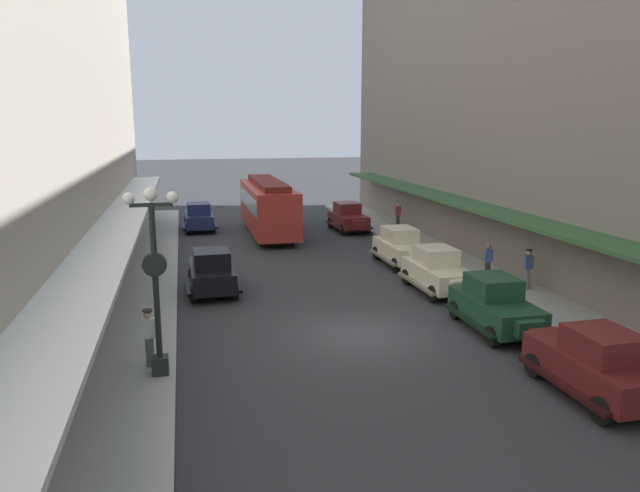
# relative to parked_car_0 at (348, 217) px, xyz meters

# --- Properties ---
(ground_plane) EXTENTS (200.00, 200.00, 0.00)m
(ground_plane) POSITION_rel_parked_car_0_xyz_m (-4.82, -18.76, -0.94)
(ground_plane) COLOR #2D2D30
(sidewalk_left) EXTENTS (3.00, 60.00, 0.15)m
(sidewalk_left) POSITION_rel_parked_car_0_xyz_m (-12.32, -18.76, -0.87)
(sidewalk_left) COLOR #A8A59E
(sidewalk_left) RESTS_ON ground
(sidewalk_right) EXTENTS (3.00, 60.00, 0.15)m
(sidewalk_right) POSITION_rel_parked_car_0_xyz_m (2.68, -18.76, -0.87)
(sidewalk_right) COLOR #A8A59E
(sidewalk_right) RESTS_ON ground
(parked_car_0) EXTENTS (2.28, 4.31, 1.84)m
(parked_car_0) POSITION_rel_parked_car_0_xyz_m (0.00, 0.00, 0.00)
(parked_car_0) COLOR #591919
(parked_car_0) RESTS_ON ground
(parked_car_1) EXTENTS (2.19, 4.28, 1.84)m
(parked_car_1) POSITION_rel_parked_car_0_xyz_m (-0.26, -19.41, 0.00)
(parked_car_1) COLOR #193D23
(parked_car_1) RESTS_ON ground
(parked_car_2) EXTENTS (2.19, 4.28, 1.84)m
(parked_car_2) POSITION_rel_parked_car_0_xyz_m (-0.27, -24.53, 0.00)
(parked_car_2) COLOR #591919
(parked_car_2) RESTS_ON ground
(parked_car_3) EXTENTS (2.20, 4.28, 1.84)m
(parked_car_3) POSITION_rel_parked_car_0_xyz_m (0.03, -9.64, 0.00)
(parked_car_3) COLOR beige
(parked_car_3) RESTS_ON ground
(parked_car_4) EXTENTS (2.23, 4.29, 1.84)m
(parked_car_4) POSITION_rel_parked_car_0_xyz_m (-9.40, -12.58, 0.00)
(parked_car_4) COLOR black
(parked_car_4) RESTS_ON ground
(parked_car_5) EXTENTS (2.22, 4.29, 1.84)m
(parked_car_5) POSITION_rel_parked_car_0_xyz_m (-9.48, 2.31, 0.00)
(parked_car_5) COLOR #19234C
(parked_car_5) RESTS_ON ground
(parked_car_6) EXTENTS (2.22, 4.29, 1.84)m
(parked_car_6) POSITION_rel_parked_car_0_xyz_m (-0.20, -14.55, 0.00)
(parked_car_6) COLOR beige
(parked_car_6) RESTS_ON ground
(streetcar) EXTENTS (2.55, 9.61, 3.46)m
(streetcar) POSITION_rel_parked_car_0_xyz_m (-5.27, -0.25, 0.96)
(streetcar) COLOR #A52D23
(streetcar) RESTS_ON ground
(lamp_post_with_clock) EXTENTS (1.42, 0.44, 5.16)m
(lamp_post_with_clock) POSITION_rel_parked_car_0_xyz_m (-11.22, -20.93, 2.04)
(lamp_post_with_clock) COLOR black
(lamp_post_with_clock) RESTS_ON sidewalk_left
(fire_hydrant) EXTENTS (0.24, 0.24, 0.82)m
(fire_hydrant) POSITION_rel_parked_car_0_xyz_m (1.53, -15.24, -0.38)
(fire_hydrant) COLOR #B21E19
(fire_hydrant) RESTS_ON sidewalk_right
(pedestrian_0) EXTENTS (0.36, 0.24, 1.64)m
(pedestrian_0) POSITION_rel_parked_car_0_xyz_m (3.27, -0.43, 0.05)
(pedestrian_0) COLOR #2D2D33
(pedestrian_0) RESTS_ON sidewalk_right
(pedestrian_1) EXTENTS (0.36, 0.24, 1.64)m
(pedestrian_1) POSITION_rel_parked_car_0_xyz_m (2.41, -13.98, 0.05)
(pedestrian_1) COLOR #2D2D33
(pedestrian_1) RESTS_ON sidewalk_right
(pedestrian_2) EXTENTS (0.36, 0.28, 1.67)m
(pedestrian_2) POSITION_rel_parked_car_0_xyz_m (3.42, -15.48, 0.07)
(pedestrian_2) COLOR slate
(pedestrian_2) RESTS_ON sidewalk_right
(pedestrian_3) EXTENTS (0.36, 0.28, 1.67)m
(pedestrian_3) POSITION_rel_parked_car_0_xyz_m (-11.52, -20.31, 0.07)
(pedestrian_3) COLOR slate
(pedestrian_3) RESTS_ON sidewalk_left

